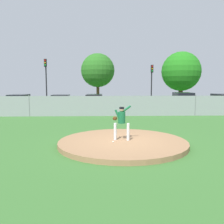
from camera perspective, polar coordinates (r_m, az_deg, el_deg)
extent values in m
plane|color=#386B2D|center=(16.89, 0.87, -2.69)|extent=(80.00, 80.00, 0.00)
cube|color=#2B2B2D|center=(25.31, -0.13, 0.39)|extent=(44.00, 7.00, 0.01)
cylinder|color=#99704C|center=(11.00, 2.51, -7.16)|extent=(5.70, 5.70, 0.20)
cylinder|color=silver|center=(11.00, 0.74, -4.56)|extent=(0.13, 0.13, 0.77)
cylinder|color=silver|center=(10.94, 3.77, -4.64)|extent=(0.13, 0.13, 0.77)
cylinder|color=#145933|center=(10.86, 2.27, -1.29)|extent=(0.32, 0.32, 0.51)
cylinder|color=#145933|center=(10.83, 3.22, 0.60)|extent=(0.48, 0.18, 0.38)
cylinder|color=#145933|center=(10.83, 1.32, -0.62)|extent=(0.29, 0.14, 0.46)
ellipsoid|color=#4C2D14|center=(10.90, 0.67, -1.48)|extent=(0.20, 0.12, 0.18)
sphere|color=tan|center=(10.82, 2.27, 0.57)|extent=(0.20, 0.20, 0.20)
cylinder|color=black|center=(10.81, 2.28, 0.94)|extent=(0.21, 0.21, 0.09)
sphere|color=white|center=(10.58, 0.25, -6.94)|extent=(0.07, 0.07, 0.07)
cube|color=gray|center=(20.75, 0.30, 1.40)|extent=(35.19, 0.03, 1.71)
cylinder|color=slate|center=(21.63, -18.67, 1.40)|extent=(0.07, 0.07, 1.81)
cylinder|color=slate|center=(22.19, 18.79, 1.52)|extent=(0.07, 0.07, 1.81)
cube|color=#B7BABF|center=(28.64, 24.33, 1.85)|extent=(2.04, 4.34, 0.69)
cube|color=black|center=(28.60, 24.39, 3.20)|extent=(1.78, 2.43, 0.66)
cylinder|color=black|center=(29.81, 23.04, 1.41)|extent=(1.88, 0.76, 0.64)
cube|color=#A81919|center=(24.97, -4.13, 1.83)|extent=(1.77, 4.60, 0.71)
cube|color=black|center=(24.93, -4.14, 3.38)|extent=(1.60, 2.54, 0.65)
cylinder|color=black|center=(26.42, -3.97, 1.32)|extent=(1.78, 0.66, 0.64)
cylinder|color=black|center=(23.59, -4.28, 0.70)|extent=(1.78, 0.66, 0.64)
cube|color=#146066|center=(26.77, -20.80, 1.77)|extent=(1.91, 4.36, 0.73)
cube|color=black|center=(26.73, -20.86, 3.20)|extent=(1.69, 2.42, 0.60)
cylinder|color=black|center=(28.04, -19.81, 1.25)|extent=(1.83, 0.71, 0.64)
cylinder|color=black|center=(25.56, -21.82, 0.70)|extent=(1.83, 0.71, 0.64)
cube|color=silver|center=(25.53, -11.76, 1.84)|extent=(2.01, 4.24, 0.73)
cube|color=black|center=(25.49, -11.79, 3.31)|extent=(1.77, 2.37, 0.59)
cylinder|color=black|center=(26.83, -11.42, 1.29)|extent=(1.90, 0.73, 0.64)
cylinder|color=black|center=(24.29, -12.09, 0.74)|extent=(1.90, 0.73, 0.64)
cube|color=#232328|center=(26.48, 16.15, 1.96)|extent=(1.98, 4.46, 0.80)
cube|color=black|center=(26.43, 16.20, 3.59)|extent=(1.76, 2.48, 0.71)
cylinder|color=black|center=(27.82, 15.34, 1.36)|extent=(1.91, 0.71, 0.64)
cylinder|color=black|center=(25.21, 16.98, 0.80)|extent=(1.91, 0.71, 0.64)
cone|color=orange|center=(26.90, 20.97, 0.91)|extent=(0.32, 0.32, 0.55)
cube|color=black|center=(26.92, 20.95, 0.36)|extent=(0.40, 0.40, 0.03)
cylinder|color=black|center=(30.02, -15.02, 6.47)|extent=(0.14, 0.14, 5.60)
cube|color=black|center=(29.95, -15.23, 10.97)|extent=(0.28, 0.24, 0.90)
sphere|color=red|center=(29.85, -15.30, 11.51)|extent=(0.18, 0.18, 0.18)
sphere|color=orange|center=(29.83, -15.28, 10.99)|extent=(0.18, 0.18, 0.18)
sphere|color=green|center=(29.81, -15.27, 10.47)|extent=(0.18, 0.18, 0.18)
cylinder|color=black|center=(30.22, 9.15, 6.02)|extent=(0.14, 0.14, 4.98)
cube|color=black|center=(30.10, 9.29, 9.90)|extent=(0.28, 0.24, 0.90)
sphere|color=red|center=(30.00, 9.35, 10.42)|extent=(0.18, 0.18, 0.18)
sphere|color=orange|center=(29.98, 9.34, 9.91)|extent=(0.18, 0.18, 0.18)
sphere|color=green|center=(29.96, 9.33, 9.39)|extent=(0.18, 0.18, 0.18)
cylinder|color=#4C331E|center=(33.84, -3.29, 4.44)|extent=(0.40, 0.40, 2.97)
sphere|color=#28681E|center=(33.87, -3.33, 9.66)|extent=(4.56, 4.56, 4.56)
cylinder|color=#4C331E|center=(34.60, 15.63, 3.92)|extent=(0.58, 0.58, 2.57)
sphere|color=#217719|center=(34.61, 15.79, 9.08)|extent=(5.24, 5.24, 5.24)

